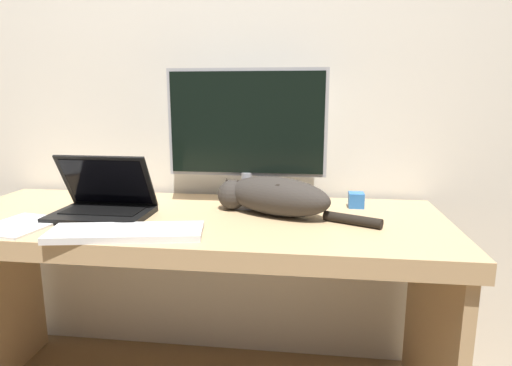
{
  "coord_description": "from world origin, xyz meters",
  "views": [
    {
      "loc": [
        0.38,
        -1.04,
        1.12
      ],
      "look_at": [
        0.22,
        0.29,
        0.84
      ],
      "focal_mm": 30.0,
      "sensor_mm": 36.0,
      "label": 1
    }
  ],
  "objects": [
    {
      "name": "cat",
      "position": [
        0.27,
        0.37,
        0.78
      ],
      "size": [
        0.55,
        0.3,
        0.13
      ],
      "rotation": [
        0.0,
        0.0,
        -0.43
      ],
      "color": "#332D28",
      "rests_on": "desk"
    },
    {
      "name": "paper_notepad",
      "position": [
        -0.5,
        0.13,
        0.72
      ],
      "size": [
        0.22,
        0.25,
        0.01
      ],
      "color": "white",
      "rests_on": "desk"
    },
    {
      "name": "external_keyboard",
      "position": [
        -0.14,
        0.09,
        0.73
      ],
      "size": [
        0.46,
        0.22,
        0.02
      ],
      "rotation": [
        0.0,
        0.0,
        0.18
      ],
      "color": "white",
      "rests_on": "desk"
    },
    {
      "name": "desk",
      "position": [
        0.0,
        0.32,
        0.58
      ],
      "size": [
        1.69,
        0.64,
        0.72
      ],
      "color": "tan",
      "rests_on": "ground_plane"
    },
    {
      "name": "laptop",
      "position": [
        -0.3,
        0.27,
        0.76
      ],
      "size": [
        0.32,
        0.22,
        0.21
      ],
      "rotation": [
        0.0,
        0.0,
        -0.01
      ],
      "color": "black",
      "rests_on": "desk"
    },
    {
      "name": "monitor",
      "position": [
        0.16,
        0.5,
        0.99
      ],
      "size": [
        0.58,
        0.19,
        0.49
      ],
      "color": "#B2B2B7",
      "rests_on": "desk"
    },
    {
      "name": "wall_back",
      "position": [
        0.0,
        0.7,
        1.3
      ],
      "size": [
        6.4,
        0.06,
        2.6
      ],
      "color": "silver",
      "rests_on": "ground_plane"
    },
    {
      "name": "small_toy",
      "position": [
        0.56,
        0.5,
        0.74
      ],
      "size": [
        0.05,
        0.05,
        0.05
      ],
      "color": "#2D6BB7",
      "rests_on": "desk"
    }
  ]
}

